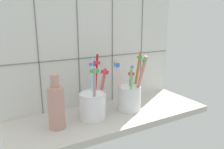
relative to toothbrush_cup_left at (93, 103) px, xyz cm
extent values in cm
cube|color=#BCB7AD|center=(6.42, -0.10, -5.62)|extent=(64.00, 22.00, 2.00)
cube|color=silver|center=(6.42, 11.90, 15.88)|extent=(64.00, 2.00, 45.00)
cube|color=gray|center=(-12.78, 10.80, 15.88)|extent=(0.30, 0.20, 45.00)
cube|color=gray|center=(0.02, 10.80, 15.88)|extent=(0.30, 0.20, 45.00)
cube|color=gray|center=(12.82, 10.80, 15.88)|extent=(0.30, 0.20, 45.00)
cube|color=gray|center=(25.62, 10.80, 15.88)|extent=(0.30, 0.20, 45.00)
cube|color=gray|center=(6.42, 10.80, 12.09)|extent=(64.00, 0.20, 0.30)
cylinder|color=white|center=(-0.20, -0.18, -0.75)|extent=(8.01, 8.01, 7.73)
torus|color=silver|center=(-0.20, -0.18, 3.12)|extent=(8.11, 8.11, 0.50)
cylinder|color=#99DBF7|center=(1.55, 3.70, 4.28)|extent=(4.41, 6.22, 17.30)
cube|color=blue|center=(2.72, 5.54, 10.80)|extent=(2.64, 2.11, 0.98)
cylinder|color=#B6919C|center=(-0.60, -2.22, 3.86)|extent=(1.74, 3.49, 16.29)
cube|color=green|center=(-0.87, -3.22, 10.88)|extent=(2.66, 1.43, 1.06)
cylinder|color=#BD5050|center=(3.55, 1.57, 2.67)|extent=(5.95, 4.18, 14.13)
cube|color=#E5333F|center=(5.45, 2.74, 8.57)|extent=(2.18, 2.65, 1.32)
cylinder|color=#B61616|center=(2.42, 3.20, 4.92)|extent=(4.28, 4.54, 18.46)
cube|color=#E5333F|center=(3.53, 4.40, 11.42)|extent=(2.28, 2.23, 1.22)
cylinder|color=white|center=(13.03, -0.18, -0.63)|extent=(7.58, 7.58, 7.97)
torus|color=silver|center=(13.03, -0.18, 3.35)|extent=(7.70, 7.70, 0.50)
cylinder|color=#5ED95C|center=(11.91, -2.77, 3.08)|extent=(2.50, 2.71, 14.72)
cube|color=#E5333F|center=(11.40, -3.35, 8.58)|extent=(1.89, 1.78, 0.88)
cylinder|color=tan|center=(15.11, -2.50, 4.75)|extent=(3.55, 4.82, 18.18)
cube|color=green|center=(15.97, -3.89, 12.52)|extent=(2.29, 1.98, 1.17)
cylinder|color=beige|center=(9.14, 0.33, 4.72)|extent=(3.75, 0.98, 18.01)
cube|color=blue|center=(8.16, 0.29, 11.14)|extent=(1.14, 1.88, 1.31)
cylinder|color=#B56E2C|center=(16.90, 1.49, 5.02)|extent=(4.87, 2.32, 18.66)
cube|color=green|center=(18.32, 1.94, 12.25)|extent=(1.30, 1.96, 0.97)
cylinder|color=#9858D8|center=(14.04, 0.67, 2.87)|extent=(2.70, 2.26, 14.28)
cube|color=white|center=(14.49, 0.96, 8.45)|extent=(1.76, 2.22, 0.96)
cylinder|color=tan|center=(-11.40, -0.83, 1.29)|extent=(4.48, 4.48, 11.81)
cylinder|color=tan|center=(-11.40, -0.83, 8.92)|extent=(2.30, 2.30, 3.46)
camera|label=1|loc=(-25.69, -56.79, 24.75)|focal=35.20mm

